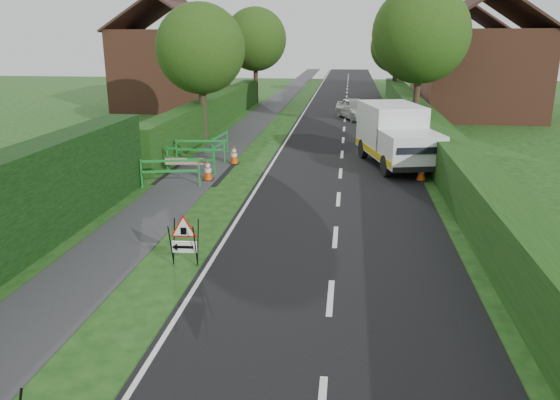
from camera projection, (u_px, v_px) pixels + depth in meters
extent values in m
plane|color=#153F12|center=(197.00, 315.00, 10.39)|extent=(120.00, 120.00, 0.00)
cube|color=black|center=(346.00, 103.00, 43.33)|extent=(6.00, 90.00, 0.02)
cube|color=#2D2D30|center=(278.00, 102.00, 43.99)|extent=(2.00, 90.00, 0.02)
cube|color=#14380F|center=(215.00, 127.00, 31.88)|extent=(1.00, 24.00, 1.80)
cube|color=#14380F|center=(431.00, 153.00, 24.81)|extent=(1.20, 50.00, 1.50)
cube|color=brown|center=(172.00, 70.00, 39.29)|extent=(7.00, 7.00, 5.50)
cube|color=#331E19|center=(145.00, 14.00, 38.38)|extent=(4.00, 7.40, 2.58)
cube|color=#331E19|center=(194.00, 13.00, 37.97)|extent=(4.00, 7.40, 2.58)
cube|color=brown|center=(480.00, 74.00, 34.87)|extent=(7.00, 7.00, 5.50)
cube|color=#331E19|center=(458.00, 11.00, 33.97)|extent=(4.00, 7.40, 2.58)
cube|color=#331E19|center=(516.00, 10.00, 33.55)|extent=(4.00, 7.40, 2.58)
cube|color=brown|center=(456.00, 64.00, 48.05)|extent=(7.00, 7.00, 5.50)
cube|color=#331E19|center=(440.00, 18.00, 47.15)|extent=(4.00, 7.40, 2.58)
cube|color=#331E19|center=(482.00, 18.00, 46.73)|extent=(4.00, 7.40, 2.58)
cube|color=#331E19|center=(462.00, 4.00, 46.63)|extent=(0.25, 7.40, 0.18)
cylinder|color=#2D2116|center=(203.00, 114.00, 27.66)|extent=(0.36, 0.36, 2.62)
sphere|color=#203E10|center=(201.00, 49.00, 26.74)|extent=(4.40, 4.40, 4.40)
cylinder|color=#2D2116|center=(416.00, 104.00, 30.09)|extent=(0.36, 0.36, 2.97)
sphere|color=#203E10|center=(421.00, 34.00, 29.02)|extent=(5.20, 5.20, 5.20)
cylinder|color=#2D2116|center=(256.00, 85.00, 42.83)|extent=(0.36, 0.36, 2.80)
sphere|color=#203E10|center=(255.00, 39.00, 41.84)|extent=(4.80, 4.80, 4.80)
cylinder|color=#2D2116|center=(394.00, 84.00, 45.36)|extent=(0.36, 0.36, 2.45)
sphere|color=#203E10|center=(396.00, 47.00, 44.49)|extent=(4.20, 4.20, 4.20)
cylinder|color=black|center=(171.00, 246.00, 12.36)|extent=(0.04, 0.32, 1.04)
cylinder|color=black|center=(174.00, 241.00, 12.61)|extent=(0.04, 0.32, 1.04)
cylinder|color=black|center=(195.00, 246.00, 12.31)|extent=(0.04, 0.32, 1.04)
cylinder|color=black|center=(198.00, 242.00, 12.56)|extent=(0.04, 0.32, 1.04)
cube|color=white|center=(185.00, 247.00, 12.46)|extent=(0.58, 0.05, 0.28)
cube|color=black|center=(184.00, 247.00, 12.45)|extent=(0.41, 0.03, 0.07)
cone|color=black|center=(175.00, 247.00, 12.47)|extent=(0.14, 0.17, 0.17)
cube|color=black|center=(183.00, 231.00, 12.33)|extent=(0.13, 0.02, 0.17)
cube|color=silver|center=(391.00, 128.00, 22.70)|extent=(2.78, 3.70, 1.98)
cube|color=silver|center=(411.00, 149.00, 20.43)|extent=(2.50, 2.56, 1.21)
cube|color=black|center=(421.00, 146.00, 19.37)|extent=(1.81, 0.66, 0.56)
cube|color=#DDB60B|center=(372.00, 152.00, 21.90)|extent=(1.23, 4.93, 0.25)
cube|color=#DDB60B|center=(421.00, 150.00, 22.13)|extent=(1.23, 4.93, 0.25)
cube|color=black|center=(419.00, 169.00, 19.62)|extent=(1.98, 0.60, 0.21)
cylinder|color=black|center=(386.00, 166.00, 20.46)|extent=(0.43, 0.86, 0.82)
cylinder|color=black|center=(433.00, 165.00, 20.66)|extent=(0.43, 0.86, 0.82)
cylinder|color=black|center=(363.00, 149.00, 23.60)|extent=(0.43, 0.86, 0.82)
cylinder|color=black|center=(404.00, 148.00, 23.80)|extent=(0.43, 0.86, 0.82)
cube|color=black|center=(421.00, 180.00, 20.01)|extent=(0.38, 0.38, 0.04)
cone|color=#DA4506|center=(422.00, 170.00, 19.89)|extent=(0.32, 0.32, 0.75)
cylinder|color=white|center=(422.00, 171.00, 19.91)|extent=(0.25, 0.25, 0.14)
cylinder|color=white|center=(422.00, 166.00, 19.85)|extent=(0.17, 0.17, 0.10)
cube|color=black|center=(407.00, 164.00, 22.44)|extent=(0.38, 0.38, 0.04)
cone|color=#DA4506|center=(407.00, 155.00, 22.33)|extent=(0.32, 0.32, 0.75)
cylinder|color=white|center=(407.00, 156.00, 22.34)|extent=(0.25, 0.25, 0.14)
cylinder|color=white|center=(407.00, 151.00, 22.28)|extent=(0.17, 0.17, 0.10)
cube|color=black|center=(400.00, 155.00, 24.14)|extent=(0.38, 0.38, 0.04)
cone|color=#DA4506|center=(400.00, 147.00, 24.02)|extent=(0.32, 0.32, 0.75)
cylinder|color=white|center=(400.00, 147.00, 24.03)|extent=(0.25, 0.25, 0.14)
cylinder|color=white|center=(400.00, 143.00, 23.98)|extent=(0.17, 0.17, 0.10)
cube|color=black|center=(208.00, 180.00, 20.04)|extent=(0.38, 0.38, 0.04)
cone|color=#DA4506|center=(208.00, 169.00, 19.93)|extent=(0.32, 0.32, 0.75)
cylinder|color=white|center=(208.00, 170.00, 19.94)|extent=(0.25, 0.25, 0.14)
cylinder|color=white|center=(208.00, 165.00, 19.88)|extent=(0.17, 0.17, 0.10)
cube|color=black|center=(234.00, 163.00, 22.62)|extent=(0.38, 0.38, 0.04)
cone|color=#DA4506|center=(234.00, 154.00, 22.51)|extent=(0.32, 0.32, 0.75)
cylinder|color=white|center=(234.00, 155.00, 22.52)|extent=(0.25, 0.25, 0.14)
cylinder|color=white|center=(234.00, 150.00, 22.46)|extent=(0.17, 0.17, 0.10)
cube|color=#18852B|center=(141.00, 173.00, 19.00)|extent=(0.06, 0.06, 1.00)
cube|color=#18852B|center=(199.00, 172.00, 19.18)|extent=(0.06, 0.06, 1.00)
cube|color=#18852B|center=(170.00, 161.00, 18.97)|extent=(1.96, 0.48, 0.08)
cube|color=#18852B|center=(170.00, 171.00, 19.08)|extent=(1.96, 0.48, 0.08)
cube|color=#18852B|center=(142.00, 187.00, 19.14)|extent=(0.13, 0.35, 0.04)
cube|color=#18852B|center=(200.00, 185.00, 19.32)|extent=(0.13, 0.35, 0.04)
cube|color=#18852B|center=(167.00, 159.00, 21.27)|extent=(0.06, 0.06, 1.00)
cube|color=#18852B|center=(214.00, 162.00, 20.70)|extent=(0.06, 0.06, 1.00)
cube|color=#18852B|center=(190.00, 150.00, 20.86)|extent=(1.98, 0.40, 0.08)
cube|color=#18852B|center=(190.00, 159.00, 20.97)|extent=(1.98, 0.40, 0.08)
cube|color=#18852B|center=(168.00, 171.00, 21.40)|extent=(0.12, 0.36, 0.04)
cube|color=#18852B|center=(215.00, 174.00, 20.84)|extent=(0.12, 0.36, 0.04)
cube|color=#18852B|center=(177.00, 151.00, 22.72)|extent=(0.06, 0.06, 1.00)
cube|color=#18852B|center=(225.00, 151.00, 22.69)|extent=(0.06, 0.06, 1.00)
cube|color=#18852B|center=(200.00, 141.00, 22.59)|extent=(1.99, 0.27, 0.08)
cube|color=#18852B|center=(201.00, 150.00, 22.69)|extent=(1.99, 0.27, 0.08)
cube|color=#18852B|center=(177.00, 162.00, 22.86)|extent=(0.10, 0.35, 0.04)
cube|color=#18852B|center=(225.00, 162.00, 22.83)|extent=(0.10, 0.35, 0.04)
cube|color=#18852B|center=(213.00, 150.00, 22.90)|extent=(0.05, 0.05, 1.00)
cube|color=#18852B|center=(227.00, 141.00, 24.76)|extent=(0.05, 0.05, 1.00)
cube|color=#18852B|center=(220.00, 136.00, 23.71)|extent=(0.24, 2.00, 0.08)
cube|color=#18852B|center=(220.00, 144.00, 23.82)|extent=(0.24, 2.00, 0.08)
cube|color=#18852B|center=(213.00, 161.00, 23.04)|extent=(0.35, 0.09, 0.04)
cube|color=#18852B|center=(228.00, 152.00, 24.90)|extent=(0.35, 0.09, 0.04)
cube|color=red|center=(185.00, 173.00, 21.16)|extent=(1.49, 0.22, 0.25)
imported|color=silver|center=(356.00, 109.00, 34.60)|extent=(2.86, 4.18, 1.32)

